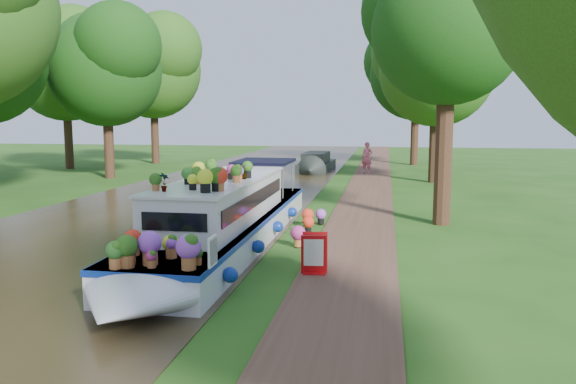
% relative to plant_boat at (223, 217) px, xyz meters
% --- Properties ---
extents(ground, '(100.00, 100.00, 0.00)m').
position_rel_plant_boat_xyz_m(ground, '(2.25, 1.50, -0.85)').
color(ground, '#1F4A12').
rests_on(ground, ground).
extents(canal_water, '(10.00, 100.00, 0.02)m').
position_rel_plant_boat_xyz_m(canal_water, '(-3.75, 1.50, -0.84)').
color(canal_water, '#2D2413').
rests_on(canal_water, ground).
extents(towpath, '(2.20, 100.00, 0.03)m').
position_rel_plant_boat_xyz_m(towpath, '(3.45, 1.50, -0.84)').
color(towpath, '#4D3224').
rests_on(towpath, ground).
extents(plant_boat, '(2.29, 13.52, 2.28)m').
position_rel_plant_boat_xyz_m(plant_boat, '(0.00, 0.00, 0.00)').
color(plant_boat, silver).
rests_on(plant_boat, canal_water).
extents(tree_near_overhang, '(5.52, 5.28, 8.99)m').
position_rel_plant_boat_xyz_m(tree_near_overhang, '(6.04, 4.56, 5.75)').
color(tree_near_overhang, '#321C10').
rests_on(tree_near_overhang, ground).
extents(tree_near_mid, '(6.90, 6.60, 9.40)m').
position_rel_plant_boat_xyz_m(tree_near_mid, '(6.73, 16.58, 5.58)').
color(tree_near_mid, '#321C10').
rests_on(tree_near_mid, ground).
extents(tree_near_far, '(7.59, 7.26, 10.30)m').
position_rel_plant_boat_xyz_m(tree_near_far, '(6.23, 27.59, 6.20)').
color(tree_near_far, '#321C10').
rests_on(tree_near_far, ground).
extents(tree_far_c, '(7.13, 6.82, 9.59)m').
position_rel_plant_boat_xyz_m(tree_far_c, '(-11.27, 15.58, 5.67)').
color(tree_far_c, '#321C10').
rests_on(tree_far_c, ground).
extents(tree_far_d, '(8.05, 7.70, 10.85)m').
position_rel_plant_boat_xyz_m(tree_far_d, '(-12.77, 25.59, 6.55)').
color(tree_far_d, '#321C10').
rests_on(tree_far_d, ground).
extents(tree_far_h, '(7.82, 7.48, 10.49)m').
position_rel_plant_boat_xyz_m(tree_far_h, '(-16.77, 20.59, 6.28)').
color(tree_far_h, '#321C10').
rests_on(tree_far_h, ground).
extents(second_boat, '(1.98, 6.27, 1.20)m').
position_rel_plant_boat_xyz_m(second_boat, '(-0.16, 21.49, -0.36)').
color(second_boat, black).
rests_on(second_boat, canal_water).
extents(sandwich_board, '(0.58, 0.51, 0.90)m').
position_rel_plant_boat_xyz_m(sandwich_board, '(2.70, -2.04, -0.42)').
color(sandwich_board, '#B60D10').
rests_on(sandwich_board, towpath).
extents(pedestrian_pink, '(0.82, 0.68, 1.92)m').
position_rel_plant_boat_xyz_m(pedestrian_pink, '(3.09, 20.53, 0.14)').
color(pedestrian_pink, '#C75293').
rests_on(pedestrian_pink, towpath).
extents(verge_plant, '(0.52, 0.48, 0.48)m').
position_rel_plant_boat_xyz_m(verge_plant, '(1.81, 1.88, -0.61)').
color(verge_plant, '#28621D').
rests_on(verge_plant, ground).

